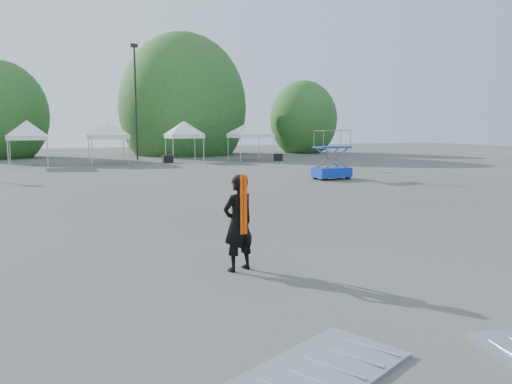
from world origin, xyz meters
name	(u,v)px	position (x,y,z in m)	size (l,w,h in m)	color
ground	(242,239)	(0.00, 0.00, 0.00)	(120.00, 120.00, 0.00)	#474442
light_pole_east	(136,95)	(3.00, 32.00, 5.52)	(0.60, 0.25, 9.80)	black
tree_mid_e	(183,107)	(9.00, 39.00, 4.84)	(5.12, 5.12, 7.79)	#382314
tree_far_e	(303,120)	(22.00, 37.00, 3.63)	(3.84, 3.84, 5.84)	#382314
tent_d	(27,124)	(-5.49, 27.85, 3.06)	(3.86, 3.86, 3.88)	silver
tent_e	(107,124)	(0.14, 28.28, 3.06)	(4.10, 4.10, 3.88)	silver
tent_f	(184,124)	(6.30, 28.73, 3.06)	(3.88, 3.88, 3.88)	silver
tent_g	(250,124)	(11.83, 27.77, 3.06)	(4.47, 4.47, 3.88)	silver
man	(238,223)	(-1.10, -2.59, 0.98)	(0.82, 0.66, 1.95)	black
scissor_lift	(332,155)	(9.95, 11.67, 1.35)	(2.15, 1.22, 2.67)	#0D51B2
barrier_left	(317,372)	(-1.81, -6.95, 0.04)	(2.67, 2.06, 0.08)	#A9ACB1
crate_mid	(168,159)	(4.61, 27.64, 0.31)	(0.79, 0.61, 0.61)	black
crate_east	(278,157)	(13.71, 26.20, 0.30)	(0.77, 0.60, 0.60)	black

